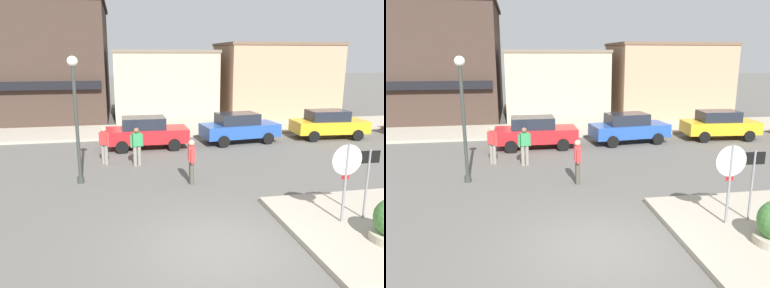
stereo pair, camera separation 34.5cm
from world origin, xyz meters
The scene contains 14 objects.
ground_plane centered at (0.00, 0.00, 0.00)m, with size 160.00×160.00×0.00m, color #5B5954.
kerb_far centered at (0.00, 14.29, 0.07)m, with size 80.00×4.00×0.15m, color #A89E8C.
stop_sign centered at (3.57, 0.49, 1.52)m, with size 0.82×0.08×2.30m.
one_way_sign centered at (4.29, 0.59, 1.33)m, with size 0.60×0.06×2.10m.
lamp_post centered at (-3.66, 5.47, 2.96)m, with size 0.36×0.36×4.54m.
parked_car_nearest centered at (-0.95, 10.25, 0.81)m, with size 4.01×1.90×1.56m.
parked_car_second centered at (3.94, 10.61, 0.81)m, with size 4.17×2.23×1.56m.
parked_car_third centered at (9.13, 10.69, 0.81)m, with size 4.10×2.07×1.56m.
pedestrian_crossing_near centered at (0.26, 4.66, 0.87)m, with size 0.25×0.56×1.61m.
pedestrian_crossing_far centered at (-2.88, 7.75, 0.87)m, with size 0.46×0.45×1.61m.
pedestrian_kerb_side centered at (-1.54, 7.28, 0.87)m, with size 0.55×0.31×1.61m.
building_corner_shop centered at (-7.94, 20.90, 4.02)m, with size 10.17×9.74×8.02m.
building_storefront_left_near centered at (1.00, 19.20, 2.43)m, with size 7.11×5.40×4.84m.
building_storefront_left_mid centered at (9.24, 18.70, 2.68)m, with size 8.23×5.57×5.35m.
Camera 2 is at (-1.78, -7.96, 4.51)m, focal length 35.00 mm.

